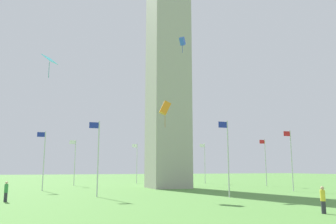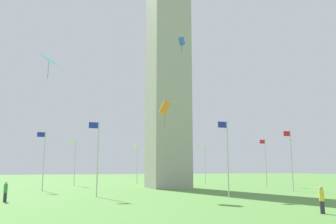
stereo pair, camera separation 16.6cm
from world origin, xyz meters
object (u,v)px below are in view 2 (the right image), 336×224
Objects in this scene: flagpole_s at (265,160)px; flagpole_sw at (205,161)px; flagpole_se at (291,157)px; person_yellow_shirt at (322,200)px; obelisk_monument at (168,24)px; flagpole_nw at (75,160)px; kite_blue_box at (182,41)px; flagpole_w at (137,161)px; kite_cyan_diamond at (49,60)px; kite_orange_box at (165,108)px; person_green_shirt at (5,192)px; flagpole_ne at (97,155)px; flagpole_n at (44,158)px; flagpole_e at (227,155)px.

flagpole_s and flagpole_sw have the same top height.
flagpole_sw is at bearing -90.00° from flagpole_se.
obelisk_monument is at bearing -23.91° from person_yellow_shirt.
flagpole_sw is 25.28m from flagpole_nw.
flagpole_w is at bearing -98.66° from kite_blue_box.
kite_cyan_diamond is at bearing 47.81° from obelisk_monument.
kite_orange_box reaches higher than person_yellow_shirt.
flagpole_nw is (30.52, -12.64, 0.00)m from flagpole_s.
flagpole_sw is 33.65m from kite_orange_box.
obelisk_monument is at bearing -132.19° from kite_cyan_diamond.
flagpole_se reaches higher than person_green_shirt.
kite_blue_box is (5.73, 19.33, -10.75)m from obelisk_monument.
person_yellow_shirt is at bearing -108.38° from person_green_shirt.
flagpole_w is at bearing -112.50° from flagpole_ne.
obelisk_monument is 36.28m from person_green_shirt.
kite_blue_box is at bearing 122.28° from flagpole_n.
flagpole_s is (-17.88, -17.88, 0.00)m from flagpole_e.
flagpole_ne is at bearing 45.00° from flagpole_sw.
flagpole_e is at bearing 90.00° from flagpole_w.
flagpole_n is at bearing 45.00° from flagpole_w.
flagpole_n is 15.89m from person_green_shirt.
flagpole_nw is 4.02× the size of kite_cyan_diamond.
person_green_shirt is at bearing 78.42° from flagpole_n.
flagpole_s is at bearing 135.00° from flagpole_w.
flagpole_n is 2.72× the size of kite_orange_box.
kite_blue_box is at bearing 60.21° from flagpole_sw.
flagpole_e is 8.30m from kite_orange_box.
obelisk_monument is at bearing 135.14° from flagpole_nw.
flagpole_e reaches higher than person_yellow_shirt.
obelisk_monument is 23.31m from kite_orange_box.
person_green_shirt reaches higher than person_yellow_shirt.
flagpole_nw is at bearing -77.69° from kite_blue_box.
flagpole_e is 4.53× the size of person_yellow_shirt.
flagpole_se and flagpole_sw have the same top height.
flagpole_ne is (12.70, 12.64, -21.88)m from obelisk_monument.
flagpole_w is at bearing -45.00° from flagpole_s.
flagpole_n is 4.44× the size of person_green_shirt.
flagpole_s is at bearing -157.50° from flagpole_ne.
flagpole_n is at bearing -90.55° from kite_cyan_diamond.
flagpole_se is (-25.28, 0.00, 0.00)m from flagpole_ne.
kite_orange_box is at bearing 32.19° from flagpole_s.
flagpole_sw is 43.79m from person_green_shirt.
obelisk_monument is 30.01× the size of person_yellow_shirt.
flagpole_n is 33.03m from flagpole_sw.
kite_cyan_diamond reaches higher than kite_orange_box.
flagpole_s is (-30.52, -12.64, 0.00)m from flagpole_ne.
flagpole_e is 12.58m from kite_blue_box.
person_green_shirt is (20.99, -2.69, -3.46)m from flagpole_e.
flagpole_ne is 1.00× the size of flagpole_sw.
flagpole_ne is 14.74m from kite_blue_box.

